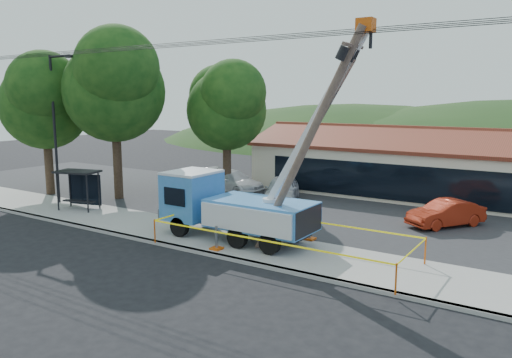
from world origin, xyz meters
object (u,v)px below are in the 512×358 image
object	(u,v)px
bus_shelter	(80,181)
car_red	(445,228)
car_silver	(282,204)
utility_truck	(233,205)
car_white	(231,194)
leaning_pole	(311,135)

from	to	relation	value
bus_shelter	car_red	xyz separation A→B (m)	(18.62, 7.61, -1.80)
car_silver	car_red	xyz separation A→B (m)	(9.82, -0.44, 0.00)
utility_truck	car_white	bearing A→B (deg)	126.11
leaning_pole	bus_shelter	xyz separation A→B (m)	(-15.10, 0.68, -3.29)
utility_truck	car_white	world-z (taller)	utility_truck
utility_truck	car_silver	size ratio (longest dim) A/B	2.09
leaning_pole	car_silver	bearing A→B (deg)	125.84
utility_truck	bus_shelter	world-z (taller)	utility_truck
car_silver	car_red	size ratio (longest dim) A/B	1.17
bus_shelter	car_red	distance (m)	20.20
bus_shelter	car_silver	distance (m)	12.06
utility_truck	bus_shelter	xyz separation A→B (m)	(-10.97, 0.19, 0.06)
bus_shelter	car_silver	xyz separation A→B (m)	(8.80, 8.05, -1.80)
leaning_pole	car_white	distance (m)	15.35
utility_truck	car_white	distance (m)	11.46
car_silver	leaning_pole	bearing A→B (deg)	-77.82
bus_shelter	car_white	world-z (taller)	bus_shelter
leaning_pole	car_white	world-z (taller)	leaning_pole
car_white	car_silver	bearing A→B (deg)	-89.79
car_red	car_white	distance (m)	14.39
leaning_pole	car_silver	size ratio (longest dim) A/B	1.91
leaning_pole	car_red	distance (m)	10.34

